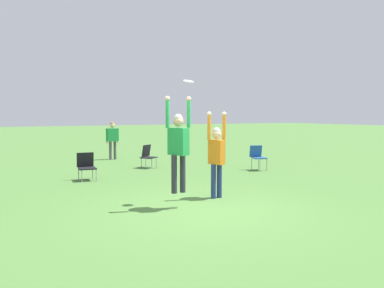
# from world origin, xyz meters

# --- Properties ---
(ground_plane) EXTENTS (120.00, 120.00, 0.00)m
(ground_plane) POSITION_xyz_m (0.00, 0.00, 0.00)
(ground_plane) COLOR #4C7A38
(person_jumping) EXTENTS (0.60, 0.49, 2.02)m
(person_jumping) POSITION_xyz_m (-0.34, 0.32, 1.39)
(person_jumping) COLOR #2D2D38
(person_jumping) RESTS_ON ground_plane
(person_defending) EXTENTS (0.52, 0.41, 2.04)m
(person_defending) POSITION_xyz_m (0.89, 0.75, 1.07)
(person_defending) COLOR navy
(person_defending) RESTS_ON ground_plane
(frisbee) EXTENTS (0.24, 0.23, 0.09)m
(frisbee) POSITION_xyz_m (0.10, 0.68, 2.70)
(frisbee) COLOR white
(camping_chair_0) EXTENTS (0.68, 0.75, 0.85)m
(camping_chair_0) POSITION_xyz_m (1.42, 6.24, 0.49)
(camping_chair_0) COLOR gray
(camping_chair_0) RESTS_ON ground_plane
(camping_chair_2) EXTENTS (0.56, 0.60, 0.88)m
(camping_chair_2) POSITION_xyz_m (4.61, 3.79, 0.53)
(camping_chair_2) COLOR gray
(camping_chair_2) RESTS_ON ground_plane
(camping_chair_3) EXTENTS (0.55, 0.58, 0.83)m
(camping_chair_3) POSITION_xyz_m (-1.20, 4.71, 0.46)
(camping_chair_3) COLOR gray
(camping_chair_3) RESTS_ON ground_plane
(person_spectator_near) EXTENTS (0.61, 0.24, 1.66)m
(person_spectator_near) POSITION_xyz_m (1.06, 9.37, 0.99)
(person_spectator_near) COLOR #4C4C51
(person_spectator_near) RESTS_ON ground_plane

